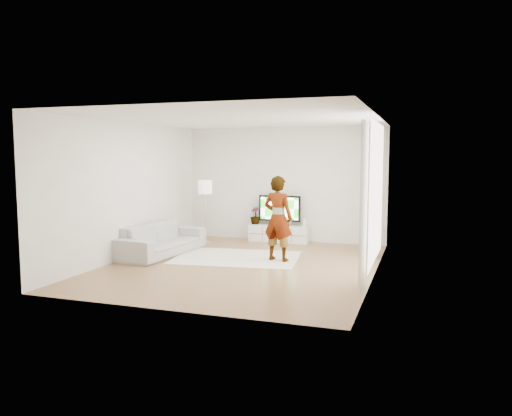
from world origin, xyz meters
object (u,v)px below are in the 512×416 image
(media_console, at_px, (279,233))
(sofa, at_px, (162,239))
(player, at_px, (278,218))
(floor_lamp, at_px, (205,190))
(rug, at_px, (237,257))
(television, at_px, (280,209))

(media_console, distance_m, sofa, 3.04)
(player, distance_m, floor_lamp, 2.78)
(media_console, height_order, player, player)
(media_console, bearing_deg, rug, -97.90)
(television, bearing_deg, player, -74.86)
(television, height_order, rug, television)
(player, xyz_separation_m, sofa, (-2.55, -0.14, -0.53))
(television, height_order, player, player)
(media_console, xyz_separation_m, sofa, (-1.96, -2.32, 0.13))
(television, bearing_deg, media_console, -90.00)
(rug, height_order, player, player)
(media_console, bearing_deg, sofa, -130.09)
(television, relative_size, floor_lamp, 0.69)
(rug, bearing_deg, player, -1.85)
(television, height_order, floor_lamp, floor_lamp)
(floor_lamp, bearing_deg, player, -33.88)
(rug, relative_size, sofa, 1.10)
(rug, height_order, sofa, sofa)
(media_console, distance_m, television, 0.60)
(media_console, distance_m, floor_lamp, 2.10)
(television, relative_size, player, 0.61)
(media_console, relative_size, player, 0.86)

